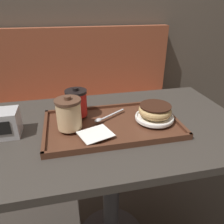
{
  "coord_description": "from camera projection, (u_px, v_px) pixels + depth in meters",
  "views": [
    {
      "loc": [
        -0.16,
        -0.74,
        1.16
      ],
      "look_at": [
        0.0,
        -0.02,
        0.79
      ],
      "focal_mm": 35.0,
      "sensor_mm": 36.0,
      "label": 1
    }
  ],
  "objects": [
    {
      "name": "donut_chocolate_glazed",
      "position": [
        155.0,
        110.0,
        0.85
      ],
      "size": [
        0.13,
        0.13,
        0.05
      ],
      "color": "#DBB270",
      "rests_on": "plate_with_chocolate_donut"
    },
    {
      "name": "coffee_cup_front",
      "position": [
        69.0,
        113.0,
        0.79
      ],
      "size": [
        0.09,
        0.09,
        0.12
      ],
      "color": "#E0B784",
      "rests_on": "serving_tray"
    },
    {
      "name": "coffee_cup_rear",
      "position": [
        77.0,
        103.0,
        0.88
      ],
      "size": [
        0.09,
        0.09,
        0.12
      ],
      "color": "red",
      "rests_on": "serving_tray"
    },
    {
      "name": "cafe_table",
      "position": [
        111.0,
        153.0,
        0.94
      ],
      "size": [
        1.08,
        0.65,
        0.72
      ],
      "color": "#38332D",
      "rests_on": "ground_plane"
    },
    {
      "name": "napkin_paper",
      "position": [
        96.0,
        134.0,
        0.77
      ],
      "size": [
        0.13,
        0.12,
        0.0
      ],
      "rotation": [
        0.0,
        0.0,
        0.33
      ],
      "color": "white",
      "rests_on": "serving_tray"
    },
    {
      "name": "booth_bench",
      "position": [
        85.0,
        116.0,
        1.81
      ],
      "size": [
        1.45,
        0.44,
        1.0
      ],
      "color": "brown",
      "rests_on": "ground_plane"
    },
    {
      "name": "serving_tray",
      "position": [
        112.0,
        125.0,
        0.86
      ],
      "size": [
        0.52,
        0.31,
        0.02
      ],
      "color": "#512D1E",
      "rests_on": "cafe_table"
    },
    {
      "name": "plate_with_chocolate_donut",
      "position": [
        154.0,
        117.0,
        0.87
      ],
      "size": [
        0.15,
        0.15,
        0.01
      ],
      "color": "white",
      "rests_on": "serving_tray"
    },
    {
      "name": "spoon",
      "position": [
        103.0,
        118.0,
        0.87
      ],
      "size": [
        0.14,
        0.1,
        0.01
      ],
      "rotation": [
        0.0,
        0.0,
        3.71
      ],
      "color": "silver",
      "rests_on": "serving_tray"
    },
    {
      "name": "napkin_dispenser",
      "position": [
        3.0,
        123.0,
        0.79
      ],
      "size": [
        0.11,
        0.09,
        0.1
      ],
      "color": "#B7B7BC",
      "rests_on": "cafe_table"
    }
  ]
}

